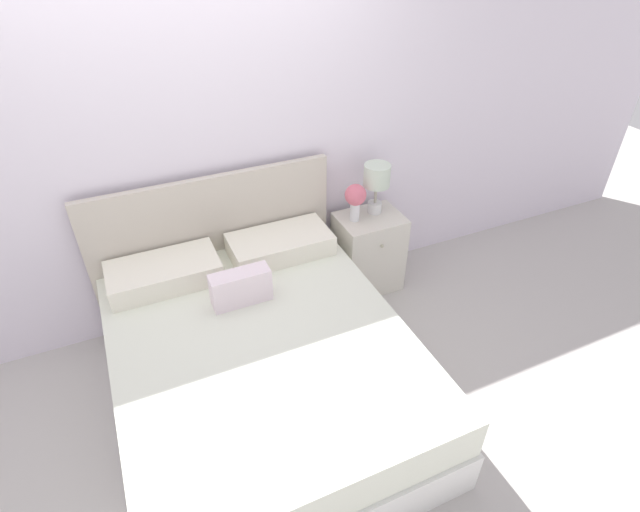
% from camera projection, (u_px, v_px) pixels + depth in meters
% --- Properties ---
extents(ground_plane, '(12.00, 12.00, 0.00)m').
position_uv_depth(ground_plane, '(225.00, 306.00, 3.78)').
color(ground_plane, '#BCB7B2').
extents(wall_back, '(8.00, 0.06, 2.60)m').
position_uv_depth(wall_back, '(198.00, 140.00, 3.07)').
color(wall_back, white).
rests_on(wall_back, ground_plane).
extents(bed, '(1.64, 1.95, 1.09)m').
position_uv_depth(bed, '(260.00, 360.00, 2.94)').
color(bed, white).
rests_on(bed, ground_plane).
extents(nightstand, '(0.47, 0.39, 0.62)m').
position_uv_depth(nightstand, '(368.00, 252.00, 3.82)').
color(nightstand, silver).
rests_on(nightstand, ground_plane).
extents(table_lamp, '(0.19, 0.19, 0.38)m').
position_uv_depth(table_lamp, '(377.00, 180.00, 3.54)').
color(table_lamp, white).
rests_on(table_lamp, nightstand).
extents(flower_vase, '(0.15, 0.15, 0.28)m').
position_uv_depth(flower_vase, '(356.00, 198.00, 3.50)').
color(flower_vase, white).
rests_on(flower_vase, nightstand).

